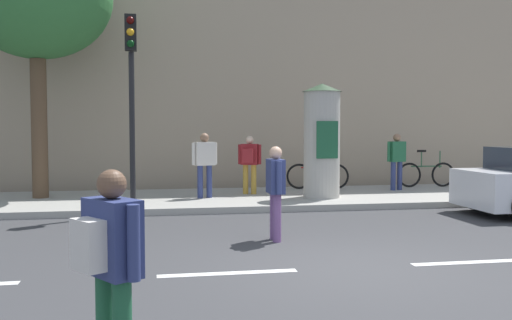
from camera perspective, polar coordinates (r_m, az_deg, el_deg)
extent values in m
plane|color=#38383A|center=(7.73, 10.06, -10.72)|extent=(80.00, 80.00, 0.00)
cube|color=#9E9B93|center=(14.39, 0.39, -3.92)|extent=(36.00, 4.00, 0.15)
cube|color=silver|center=(7.34, -2.87, -11.41)|extent=(1.80, 0.16, 0.01)
cube|color=silver|center=(8.47, 21.18, -9.64)|extent=(1.80, 0.16, 0.01)
cube|color=tan|center=(19.38, -2.35, 10.44)|extent=(36.00, 5.00, 8.61)
cylinder|color=black|center=(12.40, -12.46, 2.98)|extent=(0.12, 0.12, 3.35)
cube|color=black|center=(12.39, -12.61, 12.50)|extent=(0.24, 0.24, 0.75)
sphere|color=#390605|center=(12.30, -12.65, 13.68)|extent=(0.16, 0.16, 0.16)
sphere|color=#F2A519|center=(12.26, -12.64, 12.57)|extent=(0.16, 0.16, 0.16)
sphere|color=#07330F|center=(12.22, -12.62, 11.46)|extent=(0.16, 0.16, 0.16)
cylinder|color=#B2ADA3|center=(14.02, 6.69, 1.55)|extent=(0.90, 0.90, 2.62)
cone|color=#334C33|center=(14.05, 6.72, 7.31)|extent=(0.99, 0.99, 0.20)
cube|color=#1E5938|center=(13.58, 7.25, 2.05)|extent=(0.54, 0.02, 0.90)
cylinder|color=brown|center=(14.82, -21.14, 2.98)|extent=(0.38, 0.38, 3.41)
cube|color=navy|center=(4.21, -14.38, -7.61)|extent=(0.46, 0.53, 0.56)
cylinder|color=navy|center=(3.98, -12.32, -8.22)|extent=(0.09, 0.09, 0.53)
cylinder|color=navy|center=(4.46, -16.21, -7.05)|extent=(0.09, 0.09, 0.53)
sphere|color=brown|center=(4.16, -14.45, -2.38)|extent=(0.21, 0.21, 0.21)
cube|color=silver|center=(4.13, -16.55, -8.24)|extent=(0.29, 0.32, 0.36)
cylinder|color=#724C84|center=(9.22, 2.14, -5.91)|extent=(0.14, 0.14, 0.79)
cylinder|color=#724C84|center=(9.45, 1.84, -5.69)|extent=(0.14, 0.14, 0.79)
cube|color=navy|center=(9.25, 2.00, -1.66)|extent=(0.24, 0.46, 0.56)
cylinder|color=navy|center=(8.98, 2.36, -1.81)|extent=(0.09, 0.09, 0.53)
cylinder|color=navy|center=(9.52, 1.65, -1.53)|extent=(0.09, 0.09, 0.53)
sphere|color=tan|center=(9.23, 2.00, 0.73)|extent=(0.21, 0.21, 0.21)
cylinder|color=navy|center=(16.04, 13.75, -1.59)|extent=(0.14, 0.14, 0.79)
cylinder|color=navy|center=(16.18, 14.38, -1.56)|extent=(0.14, 0.14, 0.79)
cube|color=#1E5938|center=(16.07, 14.10, 0.84)|extent=(0.50, 0.35, 0.56)
cylinder|color=#1E5938|center=(15.89, 13.34, 0.82)|extent=(0.09, 0.09, 0.53)
cylinder|color=#1E5938|center=(16.24, 14.84, 0.85)|extent=(0.09, 0.09, 0.53)
sphere|color=#8C664C|center=(16.06, 14.12, 2.22)|extent=(0.22, 0.22, 0.22)
cylinder|color=#B78C33|center=(14.67, -0.23, -1.99)|extent=(0.14, 0.14, 0.77)
cylinder|color=#B78C33|center=(14.71, -1.07, -1.97)|extent=(0.14, 0.14, 0.77)
cube|color=maroon|center=(14.64, -0.65, 0.58)|extent=(0.49, 0.38, 0.54)
cylinder|color=maroon|center=(14.59, 0.36, 0.57)|extent=(0.09, 0.09, 0.52)
cylinder|color=maroon|center=(14.70, -1.66, 0.59)|extent=(0.09, 0.09, 0.52)
sphere|color=beige|center=(14.63, -0.65, 2.05)|extent=(0.21, 0.21, 0.21)
cube|color=maroon|center=(14.47, -0.80, 0.44)|extent=(0.32, 0.25, 0.36)
cylinder|color=navy|center=(13.96, -4.77, -2.18)|extent=(0.14, 0.14, 0.81)
cylinder|color=navy|center=(13.86, -5.69, -2.22)|extent=(0.14, 0.14, 0.81)
cube|color=silver|center=(13.86, -5.24, 0.64)|extent=(0.53, 0.37, 0.57)
cylinder|color=silver|center=(13.97, -4.15, 0.67)|extent=(0.09, 0.09, 0.54)
cylinder|color=silver|center=(13.76, -6.35, 0.62)|extent=(0.09, 0.09, 0.54)
sphere|color=#8C664C|center=(13.85, -5.25, 2.28)|extent=(0.22, 0.22, 0.22)
cube|color=#4C4C51|center=(14.03, -5.52, 0.55)|extent=(0.32, 0.24, 0.36)
torus|color=black|center=(15.96, 4.40, -1.67)|extent=(0.72, 0.20, 0.72)
torus|color=black|center=(16.05, 8.15, -1.66)|extent=(0.72, 0.20, 0.72)
cylinder|color=maroon|center=(15.98, 6.28, -0.77)|extent=(0.93, 0.23, 0.04)
cylinder|color=maroon|center=(15.95, 5.73, -0.05)|extent=(0.04, 0.04, 0.45)
cylinder|color=maroon|center=(16.01, 7.79, -0.06)|extent=(0.04, 0.04, 0.50)
cube|color=black|center=(15.94, 5.73, 0.84)|extent=(0.26, 0.15, 0.06)
torus|color=black|center=(16.99, 15.31, -1.48)|extent=(0.72, 0.08, 0.72)
torus|color=black|center=(17.44, 18.46, -1.41)|extent=(0.72, 0.08, 0.72)
cylinder|color=#2D5938|center=(17.19, 16.92, -0.61)|extent=(0.95, 0.06, 0.04)
cylinder|color=#2D5938|center=(17.11, 16.45, 0.05)|extent=(0.04, 0.04, 0.45)
cylinder|color=#2D5938|center=(17.37, 18.18, 0.07)|extent=(0.04, 0.04, 0.50)
cube|color=black|center=(17.10, 16.47, 0.89)|extent=(0.24, 0.11, 0.06)
cylinder|color=black|center=(13.75, 21.57, -3.45)|extent=(0.64, 0.23, 0.64)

